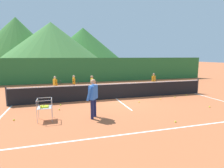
{
  "coord_description": "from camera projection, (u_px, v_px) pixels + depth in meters",
  "views": [
    {
      "loc": [
        -3.31,
        -10.53,
        2.63
      ],
      "look_at": [
        -0.39,
        -0.42,
        1.01
      ],
      "focal_mm": 29.1,
      "sensor_mm": 36.0,
      "label": 1
    }
  ],
  "objects": [
    {
      "name": "ground_plane",
      "position": [
        116.0,
        99.0,
        11.3
      ],
      "size": [
        120.0,
        120.0,
        0.0
      ],
      "primitive_type": "plane",
      "color": "#BC6038"
    },
    {
      "name": "line_baseline_near",
      "position": [
        158.0,
        130.0,
        6.5
      ],
      "size": [
        11.74,
        0.08,
        0.01
      ],
      "primitive_type": "cube",
      "color": "white",
      "rests_on": "ground"
    },
    {
      "name": "line_baseline_far",
      "position": [
        100.0,
        87.0,
        15.8
      ],
      "size": [
        11.74,
        0.08,
        0.01
      ],
      "primitive_type": "cube",
      "color": "white",
      "rests_on": "ground"
    },
    {
      "name": "line_sideline_west",
      "position": [
        12.0,
        106.0,
        9.69
      ],
      "size": [
        0.08,
        9.79,
        0.01
      ],
      "primitive_type": "cube",
      "color": "white",
      "rests_on": "ground"
    },
    {
      "name": "line_sideline_east",
      "position": [
        195.0,
        93.0,
        12.91
      ],
      "size": [
        0.08,
        9.79,
        0.01
      ],
      "primitive_type": "cube",
      "color": "white",
      "rests_on": "ground"
    },
    {
      "name": "line_service_center",
      "position": [
        116.0,
        99.0,
        11.3
      ],
      "size": [
        0.08,
        5.18,
        0.01
      ],
      "primitive_type": "cube",
      "color": "white",
      "rests_on": "ground"
    },
    {
      "name": "tennis_net",
      "position": [
        116.0,
        91.0,
        11.23
      ],
      "size": [
        12.22,
        0.08,
        1.05
      ],
      "color": "#333338",
      "rests_on": "ground"
    },
    {
      "name": "instructor",
      "position": [
        93.0,
        95.0,
        7.67
      ],
      "size": [
        0.56,
        0.83,
        1.68
      ],
      "color": "#191E4C",
      "rests_on": "ground"
    },
    {
      "name": "student_0",
      "position": [
        55.0,
        83.0,
        12.6
      ],
      "size": [
        0.58,
        0.52,
        1.26
      ],
      "color": "navy",
      "rests_on": "ground"
    },
    {
      "name": "student_1",
      "position": [
        74.0,
        82.0,
        13.32
      ],
      "size": [
        0.4,
        0.61,
        1.24
      ],
      "color": "navy",
      "rests_on": "ground"
    },
    {
      "name": "student_2",
      "position": [
        92.0,
        83.0,
        12.3
      ],
      "size": [
        0.42,
        0.68,
        1.34
      ],
      "color": "silver",
      "rests_on": "ground"
    },
    {
      "name": "student_3",
      "position": [
        154.0,
        80.0,
        13.97
      ],
      "size": [
        0.51,
        0.67,
        1.33
      ],
      "color": "silver",
      "rests_on": "ground"
    },
    {
      "name": "ball_cart",
      "position": [
        44.0,
        107.0,
        7.44
      ],
      "size": [
        0.58,
        0.58,
        0.9
      ],
      "color": "#B7B7BC",
      "rests_on": "ground"
    },
    {
      "name": "tennis_ball_0",
      "position": [
        175.0,
        122.0,
        7.25
      ],
      "size": [
        0.07,
        0.07,
        0.07
      ],
      "primitive_type": "sphere",
      "color": "yellow",
      "rests_on": "ground"
    },
    {
      "name": "tennis_ball_1",
      "position": [
        60.0,
        105.0,
        9.78
      ],
      "size": [
        0.07,
        0.07,
        0.07
      ],
      "primitive_type": "sphere",
      "color": "yellow",
      "rests_on": "ground"
    },
    {
      "name": "tennis_ball_2",
      "position": [
        210.0,
        107.0,
        9.39
      ],
      "size": [
        0.07,
        0.07,
        0.07
      ],
      "primitive_type": "sphere",
      "color": "yellow",
      "rests_on": "ground"
    },
    {
      "name": "tennis_ball_3",
      "position": [
        160.0,
        99.0,
        11.13
      ],
      "size": [
        0.07,
        0.07,
        0.07
      ],
      "primitive_type": "sphere",
      "color": "yellow",
      "rests_on": "ground"
    },
    {
      "name": "tennis_ball_5",
      "position": [
        139.0,
        102.0,
        10.37
      ],
      "size": [
        0.07,
        0.07,
        0.07
      ],
      "primitive_type": "sphere",
      "color": "yellow",
      "rests_on": "ground"
    },
    {
      "name": "tennis_ball_6",
      "position": [
        14.0,
        120.0,
        7.47
      ],
      "size": [
        0.07,
        0.07,
        0.07
      ],
      "primitive_type": "sphere",
      "color": "yellow",
      "rests_on": "ground"
    },
    {
      "name": "tennis_ball_7",
      "position": [
        59.0,
        109.0,
        8.92
      ],
      "size": [
        0.07,
        0.07,
        0.07
      ],
      "primitive_type": "sphere",
      "color": "yellow",
      "rests_on": "ground"
    },
    {
      "name": "tennis_ball_8",
      "position": [
        186.0,
        95.0,
        12.23
      ],
      "size": [
        0.07,
        0.07,
        0.07
      ],
      "primitive_type": "sphere",
      "color": "yellow",
      "rests_on": "ground"
    },
    {
      "name": "tennis_ball_10",
      "position": [
        175.0,
        97.0,
        11.63
      ],
      "size": [
        0.07,
        0.07,
        0.07
      ],
      "primitive_type": "sphere",
      "color": "yellow",
      "rests_on": "ground"
    },
    {
      "name": "windscreen_fence",
      "position": [
        93.0,
        70.0,
        18.52
      ],
      "size": [
        25.82,
        0.08,
        2.46
      ],
      "primitive_type": "cube",
      "color": "#286B33",
      "rests_on": "ground"
    },
    {
      "name": "hill_0",
      "position": [
        51.0,
        43.0,
        73.74
      ],
      "size": [
        42.5,
        42.5,
        16.14
      ],
      "primitive_type": "cone",
      "color": "#427A38",
      "rests_on": "ground"
    },
    {
      "name": "hill_1",
      "position": [
        17.0,
        40.0,
        79.08
      ],
      "size": [
        37.76,
        37.76,
        19.26
      ],
      "primitive_type": "cone",
      "color": "#38702D",
      "rests_on": "ground"
    },
    {
      "name": "hill_2",
      "position": [
        83.0,
        45.0,
        90.75
      ],
      "size": [
        40.25,
        40.25,
        16.52
      ],
      "primitive_type": "cone",
      "color": "#2D6628",
      "rests_on": "ground"
    }
  ]
}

